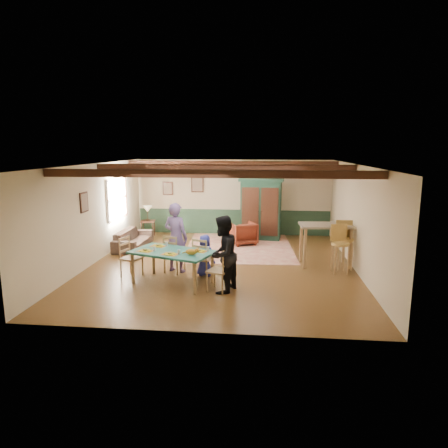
# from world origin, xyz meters

# --- Properties ---
(floor) EXTENTS (8.00, 8.00, 0.00)m
(floor) POSITION_xyz_m (0.00, 0.00, 0.00)
(floor) COLOR #4D3015
(floor) RESTS_ON ground
(wall_back) EXTENTS (7.00, 0.02, 2.70)m
(wall_back) POSITION_xyz_m (0.00, 4.00, 1.35)
(wall_back) COLOR beige
(wall_back) RESTS_ON floor
(wall_left) EXTENTS (0.02, 8.00, 2.70)m
(wall_left) POSITION_xyz_m (-3.50, 0.00, 1.35)
(wall_left) COLOR beige
(wall_left) RESTS_ON floor
(wall_right) EXTENTS (0.02, 8.00, 2.70)m
(wall_right) POSITION_xyz_m (3.50, 0.00, 1.35)
(wall_right) COLOR beige
(wall_right) RESTS_ON floor
(ceiling) EXTENTS (7.00, 8.00, 0.02)m
(ceiling) POSITION_xyz_m (0.00, 0.00, 2.70)
(ceiling) COLOR silver
(ceiling) RESTS_ON wall_back
(wainscot_back) EXTENTS (6.95, 0.03, 0.90)m
(wainscot_back) POSITION_xyz_m (0.00, 3.98, 0.45)
(wainscot_back) COLOR #203A29
(wainscot_back) RESTS_ON floor
(ceiling_beam_front) EXTENTS (6.95, 0.16, 0.16)m
(ceiling_beam_front) POSITION_xyz_m (0.00, -2.30, 2.61)
(ceiling_beam_front) COLOR black
(ceiling_beam_front) RESTS_ON ceiling
(ceiling_beam_mid) EXTENTS (6.95, 0.16, 0.16)m
(ceiling_beam_mid) POSITION_xyz_m (0.00, 0.40, 2.61)
(ceiling_beam_mid) COLOR black
(ceiling_beam_mid) RESTS_ON ceiling
(ceiling_beam_back) EXTENTS (6.95, 0.16, 0.16)m
(ceiling_beam_back) POSITION_xyz_m (0.00, 3.00, 2.61)
(ceiling_beam_back) COLOR black
(ceiling_beam_back) RESTS_ON ceiling
(window_left) EXTENTS (0.06, 1.60, 1.30)m
(window_left) POSITION_xyz_m (-3.47, 1.70, 1.55)
(window_left) COLOR white
(window_left) RESTS_ON wall_left
(picture_left_wall) EXTENTS (0.04, 0.42, 0.52)m
(picture_left_wall) POSITION_xyz_m (-3.47, -0.60, 1.75)
(picture_left_wall) COLOR gray
(picture_left_wall) RESTS_ON wall_left
(picture_back_a) EXTENTS (0.45, 0.04, 0.55)m
(picture_back_a) POSITION_xyz_m (-1.30, 3.97, 1.80)
(picture_back_a) COLOR gray
(picture_back_a) RESTS_ON wall_back
(picture_back_b) EXTENTS (0.38, 0.04, 0.48)m
(picture_back_b) POSITION_xyz_m (-2.40, 3.97, 1.65)
(picture_back_b) COLOR gray
(picture_back_b) RESTS_ON wall_back
(dining_table) EXTENTS (2.09, 1.59, 0.77)m
(dining_table) POSITION_xyz_m (-0.97, -1.56, 0.39)
(dining_table) COLOR #21685D
(dining_table) RESTS_ON floor
(dining_chair_far_left) EXTENTS (0.56, 0.57, 0.98)m
(dining_chair_far_left) POSITION_xyz_m (-1.11, -0.73, 0.49)
(dining_chair_far_left) COLOR #9D7A4E
(dining_chair_far_left) RESTS_ON floor
(dining_chair_far_right) EXTENTS (0.56, 0.57, 0.98)m
(dining_chair_far_right) POSITION_xyz_m (-0.33, -1.00, 0.49)
(dining_chair_far_right) COLOR #9D7A4E
(dining_chair_far_right) RESTS_ON floor
(dining_chair_end_left) EXTENTS (0.57, 0.56, 0.98)m
(dining_chair_end_left) POSITION_xyz_m (-2.09, -1.17, 0.49)
(dining_chair_end_left) COLOR #9D7A4E
(dining_chair_end_left) RESTS_ON floor
(dining_chair_end_right) EXTENTS (0.57, 0.56, 0.98)m
(dining_chair_end_right) POSITION_xyz_m (0.15, -1.96, 0.49)
(dining_chair_end_right) COLOR #9D7A4E
(dining_chair_end_right) RESTS_ON floor
(person_man) EXTENTS (0.75, 0.62, 1.78)m
(person_man) POSITION_xyz_m (-1.08, -0.65, 0.89)
(person_man) COLOR #745898
(person_man) RESTS_ON floor
(person_woman) EXTENTS (0.88, 0.99, 1.70)m
(person_woman) POSITION_xyz_m (0.24, -1.99, 0.85)
(person_woman) COLOR black
(person_woman) RESTS_ON floor
(person_child) EXTENTS (0.59, 0.48, 1.04)m
(person_child) POSITION_xyz_m (-0.31, -0.92, 0.52)
(person_child) COLOR #2932A5
(person_child) RESTS_ON floor
(cat) EXTENTS (0.40, 0.26, 0.19)m
(cat) POSITION_xyz_m (-0.47, -1.85, 0.87)
(cat) COLOR orange
(cat) RESTS_ON dining_table
(place_setting_near_left) EXTENTS (0.49, 0.43, 0.11)m
(place_setting_near_left) POSITION_xyz_m (-1.59, -1.62, 0.83)
(place_setting_near_left) COLOR gold
(place_setting_near_left) RESTS_ON dining_table
(place_setting_near_center) EXTENTS (0.49, 0.43, 0.11)m
(place_setting_near_center) POSITION_xyz_m (-0.96, -1.84, 0.83)
(place_setting_near_center) COLOR gold
(place_setting_near_center) RESTS_ON dining_table
(place_setting_far_left) EXTENTS (0.49, 0.43, 0.11)m
(place_setting_far_left) POSITION_xyz_m (-1.42, -1.13, 0.83)
(place_setting_far_left) COLOR gold
(place_setting_far_left) RESTS_ON dining_table
(place_setting_far_right) EXTENTS (0.49, 0.43, 0.11)m
(place_setting_far_right) POSITION_xyz_m (-0.35, -1.51, 0.83)
(place_setting_far_right) COLOR gold
(place_setting_far_right) RESTS_ON dining_table
(area_rug) EXTENTS (3.54, 4.12, 0.01)m
(area_rug) POSITION_xyz_m (0.36, 2.04, 0.01)
(area_rug) COLOR beige
(area_rug) RESTS_ON floor
(armoire) EXTENTS (1.54, 0.77, 2.10)m
(armoire) POSITION_xyz_m (1.02, 3.23, 1.05)
(armoire) COLOR #143224
(armoire) RESTS_ON floor
(armchair) EXTENTS (1.04, 1.05, 0.73)m
(armchair) POSITION_xyz_m (0.45, 2.44, 0.36)
(armchair) COLOR #45150D
(armchair) RESTS_ON floor
(sofa) EXTENTS (0.78, 1.94, 0.56)m
(sofa) POSITION_xyz_m (-2.99, 1.66, 0.28)
(sofa) COLOR #3C2D25
(sofa) RESTS_ON floor
(end_table) EXTENTS (0.53, 0.53, 0.58)m
(end_table) POSITION_xyz_m (-2.96, 3.21, 0.29)
(end_table) COLOR black
(end_table) RESTS_ON floor
(table_lamp) EXTENTS (0.31, 0.31, 0.53)m
(table_lamp) POSITION_xyz_m (-2.96, 3.21, 0.84)
(table_lamp) COLOR beige
(table_lamp) RESTS_ON end_table
(counter_table) EXTENTS (1.42, 0.90, 1.13)m
(counter_table) POSITION_xyz_m (2.77, 0.27, 0.57)
(counter_table) COLOR tan
(counter_table) RESTS_ON floor
(bar_stool_left) EXTENTS (0.48, 0.52, 1.23)m
(bar_stool_left) POSITION_xyz_m (3.04, -0.37, 0.61)
(bar_stool_left) COLOR #B38D45
(bar_stool_left) RESTS_ON floor
(bar_stool_right) EXTENTS (0.45, 0.50, 1.26)m
(bar_stool_right) POSITION_xyz_m (3.22, 0.00, 0.63)
(bar_stool_right) COLOR #B38D45
(bar_stool_right) RESTS_ON floor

